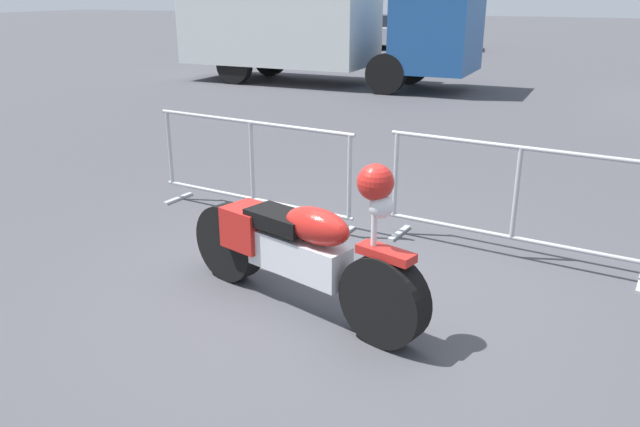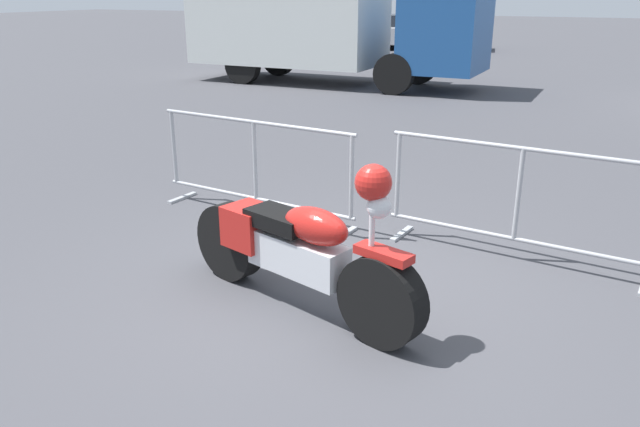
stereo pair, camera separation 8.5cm
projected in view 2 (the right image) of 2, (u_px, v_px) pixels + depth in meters
The scene contains 9 objects.
ground_plane at pixel (328, 298), 5.06m from camera, with size 120.00×120.00×0.00m, color #424247.
motorcycle at pixel (298, 249), 4.76m from camera, with size 2.23×0.84×1.29m.
crowd_barrier_near at pixel (255, 167), 6.71m from camera, with size 2.47×0.70×1.07m.
crowd_barrier_far at pixel (518, 202), 5.61m from camera, with size 2.47×0.70×1.07m.
box_truck at pixel (318, 19), 16.19m from camera, with size 7.73×2.36×2.98m.
parked_car_black at pixel (342, 27), 28.58m from camera, with size 2.45×4.51×1.45m.
parked_car_silver at pixel (396, 31), 27.01m from camera, with size 2.30×4.23×1.36m.
parked_car_blue at pixel (459, 33), 25.86m from camera, with size 2.27×4.18×1.35m.
pedestrian at pixel (416, 43), 17.89m from camera, with size 0.48×0.48×1.69m.
Camera 2 is at (1.87, -4.12, 2.36)m, focal length 35.00 mm.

